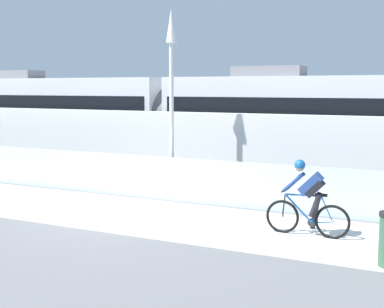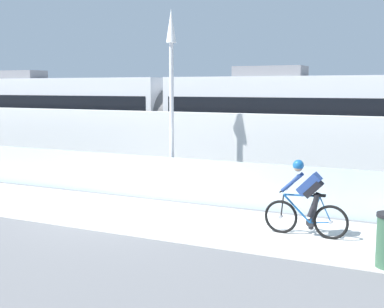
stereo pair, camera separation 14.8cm
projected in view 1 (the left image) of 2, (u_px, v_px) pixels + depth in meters
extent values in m
plane|color=slate|center=(118.00, 213.00, 12.89)|extent=(200.00, 200.00, 0.00)
cube|color=silver|center=(118.00, 212.00, 12.89)|extent=(32.00, 3.20, 0.01)
cube|color=silver|center=(154.00, 177.00, 14.47)|extent=(32.00, 0.05, 1.19)
cube|color=silver|center=(183.00, 150.00, 16.01)|extent=(32.00, 0.36, 2.34)
cube|color=#595654|center=(214.00, 175.00, 18.38)|extent=(32.00, 0.08, 0.01)
cube|color=#595654|center=(229.00, 169.00, 19.67)|extent=(32.00, 0.08, 0.01)
cube|color=silver|center=(52.00, 115.00, 22.11)|extent=(11.00, 2.50, 3.10)
cube|color=black|center=(52.00, 107.00, 22.06)|extent=(10.56, 2.54, 1.04)
cube|color=orange|center=(54.00, 147.00, 22.28)|extent=(10.78, 2.53, 0.28)
cube|color=slate|center=(16.00, 75.00, 22.73)|extent=(2.40, 1.10, 0.36)
cylinder|color=black|center=(5.00, 147.00, 24.45)|extent=(0.60, 0.10, 0.60)
cube|color=#232326|center=(123.00, 156.00, 20.80)|extent=(1.40, 1.88, 0.20)
cylinder|color=black|center=(113.00, 160.00, 20.17)|extent=(0.60, 0.10, 0.60)
cylinder|color=black|center=(132.00, 155.00, 21.46)|extent=(0.60, 0.10, 0.60)
cube|color=silver|center=(325.00, 123.00, 17.21)|extent=(11.00, 2.50, 3.10)
cube|color=black|center=(326.00, 113.00, 17.16)|extent=(10.56, 2.54, 1.04)
cube|color=orange|center=(324.00, 164.00, 17.38)|extent=(10.78, 2.53, 0.28)
cube|color=slate|center=(269.00, 71.00, 17.83)|extent=(2.40, 1.10, 0.36)
cube|color=#232326|center=(226.00, 163.00, 18.90)|extent=(1.40, 1.88, 0.20)
cylinder|color=black|center=(219.00, 167.00, 18.27)|extent=(0.60, 0.10, 0.60)
cylinder|color=black|center=(233.00, 162.00, 19.56)|extent=(0.60, 0.10, 0.60)
cylinder|color=#59595B|center=(172.00, 119.00, 19.66)|extent=(0.60, 2.30, 2.30)
torus|color=black|center=(282.00, 217.00, 11.06)|extent=(0.72, 0.06, 0.72)
cylinder|color=#99999E|center=(282.00, 217.00, 11.06)|extent=(0.07, 0.10, 0.07)
torus|color=black|center=(333.00, 222.00, 10.61)|extent=(0.72, 0.06, 0.72)
cylinder|color=#99999E|center=(333.00, 222.00, 10.61)|extent=(0.07, 0.10, 0.07)
cylinder|color=#144C8C|center=(298.00, 208.00, 10.89)|extent=(0.60, 0.04, 0.58)
cylinder|color=#144C8C|center=(316.00, 209.00, 10.73)|extent=(0.22, 0.04, 0.59)
cylinder|color=#144C8C|center=(303.00, 195.00, 10.82)|extent=(0.76, 0.04, 0.07)
cylinder|color=#144C8C|center=(322.00, 222.00, 10.71)|extent=(0.43, 0.03, 0.09)
cylinder|color=#144C8C|center=(327.00, 209.00, 10.63)|extent=(0.27, 0.02, 0.53)
cylinder|color=black|center=(284.00, 205.00, 11.02)|extent=(0.08, 0.03, 0.49)
cube|color=black|center=(321.00, 195.00, 10.65)|extent=(0.24, 0.10, 0.05)
cylinder|color=black|center=(285.00, 190.00, 10.96)|extent=(0.03, 0.58, 0.03)
cylinder|color=#262628|center=(312.00, 223.00, 10.80)|extent=(0.18, 0.02, 0.18)
cube|color=navy|center=(311.00, 184.00, 10.72)|extent=(0.50, 0.28, 0.51)
cube|color=black|center=(315.00, 189.00, 10.69)|extent=(0.38, 0.30, 0.38)
sphere|color=tan|center=(300.00, 167.00, 10.77)|extent=(0.20, 0.20, 0.20)
sphere|color=#195999|center=(300.00, 165.00, 10.77)|extent=(0.23, 0.23, 0.23)
cylinder|color=navy|center=(294.00, 182.00, 10.87)|extent=(0.44, 0.41, 0.41)
cylinder|color=navy|center=(294.00, 182.00, 10.87)|extent=(0.44, 0.41, 0.41)
cylinder|color=black|center=(315.00, 211.00, 10.74)|extent=(0.29, 0.33, 0.80)
cylinder|color=black|center=(316.00, 205.00, 10.72)|extent=(0.29, 0.33, 0.54)
cylinder|color=gray|center=(172.00, 194.00, 14.63)|extent=(0.24, 0.24, 0.20)
cylinder|color=silver|center=(172.00, 120.00, 14.36)|extent=(0.12, 0.12, 4.20)
cone|color=white|center=(171.00, 26.00, 14.04)|extent=(0.28, 0.28, 0.90)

